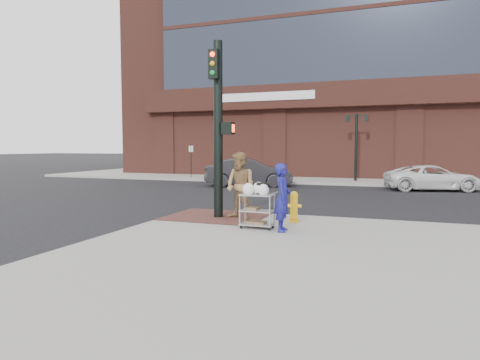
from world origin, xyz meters
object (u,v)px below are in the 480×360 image
at_px(traffic_signal_pole, 218,124).
at_px(pedestrian_tan, 240,186).
at_px(sedan_dark, 248,172).
at_px(woman_blue, 283,197).
at_px(minivan_white, 433,178).
at_px(utility_cart, 257,208).
at_px(fire_hydrant, 294,206).
at_px(lamp_post, 356,140).

relative_size(traffic_signal_pole, pedestrian_tan, 2.65).
bearing_deg(sedan_dark, woman_blue, -176.76).
relative_size(traffic_signal_pole, minivan_white, 1.09).
xyz_separation_m(sedan_dark, utility_cart, (4.46, -12.28, -0.12)).
height_order(pedestrian_tan, fire_hydrant, pedestrian_tan).
relative_size(pedestrian_tan, fire_hydrant, 2.25).
height_order(sedan_dark, utility_cart, sedan_dark).
xyz_separation_m(sedan_dark, minivan_white, (9.41, 0.99, -0.15)).
distance_m(sedan_dark, fire_hydrant, 12.22).
bearing_deg(traffic_signal_pole, sedan_dark, 104.72).
bearing_deg(woman_blue, lamp_post, -8.68).
xyz_separation_m(traffic_signal_pole, pedestrian_tan, (0.69, -0.06, -1.74)).
relative_size(lamp_post, traffic_signal_pole, 0.80).
height_order(lamp_post, sedan_dark, lamp_post).
distance_m(lamp_post, woman_blue, 16.67).
distance_m(traffic_signal_pole, utility_cart, 2.92).
bearing_deg(traffic_signal_pole, utility_cart, -38.08).
bearing_deg(pedestrian_tan, lamp_post, 103.62).
xyz_separation_m(pedestrian_tan, utility_cart, (0.86, -1.15, -0.42)).
distance_m(lamp_post, pedestrian_tan, 15.47).
distance_m(lamp_post, fire_hydrant, 15.40).
xyz_separation_m(lamp_post, minivan_white, (4.03, -3.17, -1.98)).
relative_size(lamp_post, pedestrian_tan, 2.12).
bearing_deg(woman_blue, pedestrian_tan, 42.13).
height_order(woman_blue, sedan_dark, woman_blue).
bearing_deg(minivan_white, woman_blue, 147.53).
distance_m(woman_blue, minivan_white, 14.08).
relative_size(lamp_post, sedan_dark, 0.84).
relative_size(utility_cart, fire_hydrant, 1.37).
distance_m(lamp_post, minivan_white, 5.50).
height_order(lamp_post, pedestrian_tan, lamp_post).
bearing_deg(pedestrian_tan, utility_cart, -32.91).
bearing_deg(fire_hydrant, traffic_signal_pole, 179.22).
height_order(woman_blue, utility_cart, woman_blue).
bearing_deg(sedan_dark, fire_hydrant, -174.48).
bearing_deg(woman_blue, minivan_white, -25.49).
bearing_deg(minivan_white, sedan_dark, 81.14).
distance_m(traffic_signal_pole, minivan_white, 13.87).
relative_size(woman_blue, minivan_white, 0.36).
relative_size(woman_blue, sedan_dark, 0.34).
height_order(lamp_post, traffic_signal_pole, traffic_signal_pole).
xyz_separation_m(lamp_post, traffic_signal_pole, (-2.48, -15.23, 0.21)).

